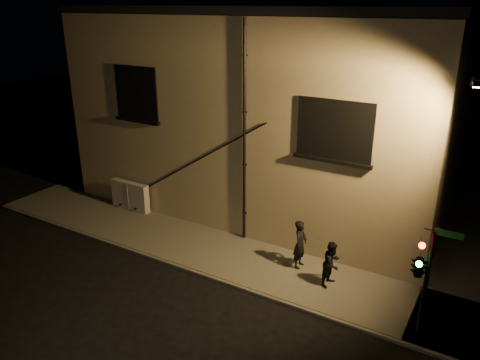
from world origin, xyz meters
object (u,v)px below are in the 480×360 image
Objects in this scene: traffic_signal at (420,265)px; utility_cabinet at (130,196)px; pedestrian_b at (332,263)px; pedestrian_a at (300,244)px.

utility_cabinet is at bearing 169.15° from traffic_signal.
utility_cabinet is 9.99m from pedestrian_b.
pedestrian_a is (8.57, -0.62, 0.24)m from utility_cabinet.
pedestrian_b is (1.35, -0.48, -0.11)m from pedestrian_a.
pedestrian_a is 0.52× the size of traffic_signal.
traffic_signal is at bearing -104.35° from pedestrian_b.
utility_cabinet is 1.27× the size of pedestrian_b.
traffic_signal reaches higher than utility_cabinet.
utility_cabinet is 1.11× the size of pedestrian_a.
pedestrian_a is at bearing 81.67° from pedestrian_b.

